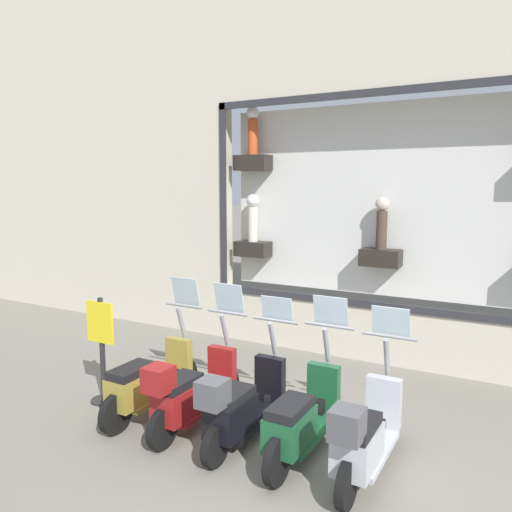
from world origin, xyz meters
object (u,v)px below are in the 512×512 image
scooter_green_1 (301,419)px  scooter_red_3 (190,392)px  scooter_olive_4 (148,382)px  shop_sign_post (102,347)px  scooter_black_2 (241,406)px  scooter_silver_0 (364,436)px

scooter_green_1 → scooter_red_3: (-0.07, 1.41, 0.03)m
scooter_olive_4 → shop_sign_post: scooter_olive_4 is taller
scooter_black_2 → scooter_red_3: 0.70m
scooter_silver_0 → scooter_green_1: size_ratio=0.99×
scooter_red_3 → scooter_silver_0: bearing=-90.1°
scooter_red_3 → scooter_black_2: bearing=-90.5°
scooter_black_2 → scooter_olive_4: (0.07, 1.41, -0.03)m
scooter_green_1 → scooter_black_2: bearing=95.9°
scooter_green_1 → scooter_olive_4: (-0.00, 2.11, -0.00)m
scooter_red_3 → shop_sign_post: scooter_red_3 is taller
scooter_silver_0 → shop_sign_post: scooter_silver_0 is taller
scooter_silver_0 → scooter_red_3: size_ratio=1.00×
scooter_silver_0 → scooter_olive_4: scooter_olive_4 is taller
scooter_silver_0 → scooter_green_1: bearing=84.4°
shop_sign_post → scooter_olive_4: bearing=-90.9°
scooter_green_1 → shop_sign_post: 2.92m
scooter_silver_0 → shop_sign_post: (0.08, 3.60, 0.29)m
scooter_green_1 → scooter_black_2: (-0.07, 0.70, 0.02)m
scooter_black_2 → shop_sign_post: 2.22m
scooter_red_3 → shop_sign_post: size_ratio=1.26×
shop_sign_post → scooter_silver_0: bearing=-91.3°
shop_sign_post → scooter_red_3: bearing=-93.0°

